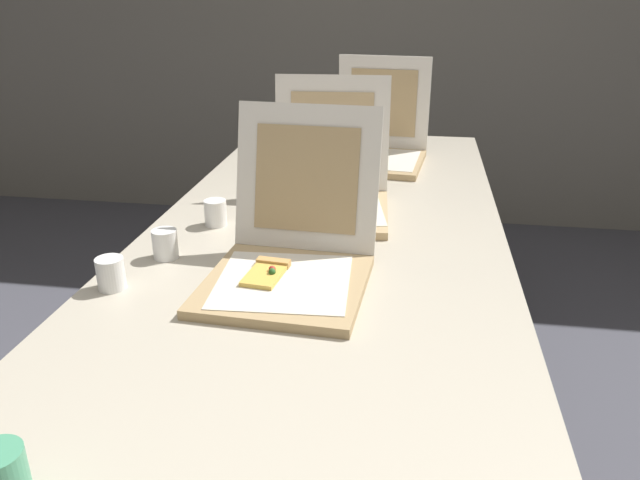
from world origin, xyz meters
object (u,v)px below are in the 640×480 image
Objects in this scene: cup_printed_front at (1,480)px; cup_white_near_left at (111,274)px; table at (323,249)px; pizza_box_back at (376,148)px; pizza_box_middle at (328,193)px; cup_white_far at (273,175)px; cup_white_near_center at (165,244)px; pizza_box_front at (289,259)px; cup_white_mid at (216,213)px.

cup_white_near_left is at bearing 103.87° from cup_printed_front.
pizza_box_back is at bearing 83.25° from table.
pizza_box_middle is 0.70m from cup_white_near_left.
cup_white_far is at bearing 120.01° from table.
cup_white_near_left is at bearing -128.65° from pizza_box_middle.
pizza_box_middle is 1.08× the size of pizza_box_back.
cup_printed_front reaches higher than cup_white_near_center.
table is 33.06× the size of cup_white_far.
cup_printed_front is (-0.25, -1.17, -0.01)m from pizza_box_middle.
cup_white_near_center is (-0.32, 0.07, -0.02)m from pizza_box_front.
cup_white_near_center is 1.00× the size of cup_white_far.
cup_white_near_left is at bearing -103.51° from cup_white_far.
pizza_box_back is (0.12, 1.02, 0.00)m from pizza_box_front.
pizza_box_middle is 0.56m from pizza_box_back.
pizza_box_front is 0.47m from pizza_box_middle.
cup_white_far is at bearing 88.40° from cup_printed_front.
cup_printed_front reaches higher than cup_white_near_left.
pizza_box_middle is at bearing 55.10° from cup_white_near_left.
cup_printed_front is (-0.04, -1.38, 0.01)m from cup_white_far.
pizza_box_front is 6.31× the size of cup_white_near_center.
cup_white_far is at bearing -126.15° from pizza_box_back.
table is 6.17× the size of pizza_box_back.
pizza_box_back is 5.36× the size of cup_white_near_left.
cup_white_mid is (-0.08, -0.37, 0.00)m from cup_white_far.
table is 33.06× the size of cup_white_mid.
pizza_box_front reaches higher than cup_white_near_center.
pizza_box_middle is 0.34m from cup_white_mid.
pizza_box_middle reaches higher than cup_printed_front.
pizza_box_back is (0.09, 0.74, 0.10)m from table.
cup_white_far is 0.80m from cup_white_near_left.
cup_white_near_left is 1.00× the size of cup_white_mid.
pizza_box_back is 5.36× the size of cup_white_near_center.
cup_white_far is 0.82× the size of cup_printed_front.
table is at bearing -59.99° from cup_white_far.
cup_white_mid is (-0.31, 0.02, 0.08)m from table.
pizza_box_middle is 4.76× the size of cup_printed_front.
pizza_box_back is at bearing 61.33° from cup_white_mid.
pizza_box_front is at bearing 71.72° from cup_printed_front.
cup_white_near_center is 0.78m from cup_printed_front.
cup_white_near_center and cup_white_mid have the same top height.
cup_white_mid is at bearing 92.24° from cup_printed_front.
cup_white_near_left is 0.62m from cup_printed_front.
cup_white_far is 1.00× the size of cup_white_mid.
cup_printed_front is at bearing -95.68° from pizza_box_back.
cup_printed_front is at bearing -91.60° from cup_white_far.
cup_white_near_center is (-0.35, -0.40, -0.02)m from pizza_box_middle.
pizza_box_front is 0.70m from cup_white_far.
pizza_box_back is at bearing 86.46° from pizza_box_front.
cup_white_near_center is at bearing -102.36° from cup_white_far.
cup_white_near_center is at bearing -150.06° from table.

